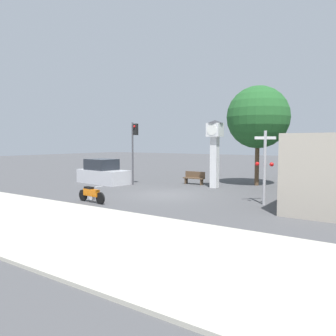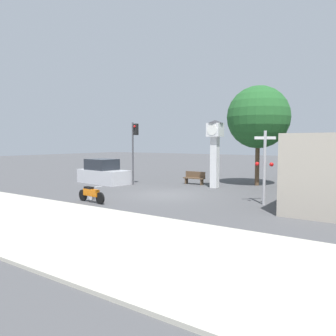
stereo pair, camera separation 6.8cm
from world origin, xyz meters
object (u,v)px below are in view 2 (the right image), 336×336
(traffic_light, at_px, (134,142))
(parked_car, at_px, (103,173))
(street_tree, at_px, (258,117))
(railroad_crossing_signal, at_px, (264,164))
(clock_tower, at_px, (215,143))
(motorcycle, at_px, (91,194))
(bench, at_px, (194,178))

(traffic_light, bearing_deg, parked_car, -166.77)
(traffic_light, height_order, street_tree, street_tree)
(traffic_light, relative_size, railroad_crossing_signal, 1.23)
(clock_tower, distance_m, traffic_light, 5.71)
(motorcycle, bearing_deg, parked_car, 137.31)
(street_tree, bearing_deg, parked_car, -152.30)
(railroad_crossing_signal, relative_size, parked_car, 0.82)
(railroad_crossing_signal, bearing_deg, parked_car, 172.75)
(motorcycle, xyz_separation_m, street_tree, (4.73, 11.14, 4.34))
(clock_tower, bearing_deg, bench, 157.49)
(street_tree, height_order, bench, street_tree)
(motorcycle, height_order, clock_tower, clock_tower)
(clock_tower, xyz_separation_m, street_tree, (1.95, 2.77, 1.79))
(bench, bearing_deg, street_tree, 26.13)
(bench, distance_m, parked_car, 6.78)
(clock_tower, bearing_deg, motorcycle, -108.38)
(traffic_light, bearing_deg, clock_tower, 18.70)
(motorcycle, distance_m, traffic_light, 7.52)
(motorcycle, relative_size, bench, 1.25)
(railroad_crossing_signal, bearing_deg, motorcycle, -149.57)
(street_tree, bearing_deg, traffic_light, -148.01)
(clock_tower, xyz_separation_m, bench, (-2.00, 0.83, -2.48))
(motorcycle, bearing_deg, bench, 91.51)
(traffic_light, xyz_separation_m, railroad_crossing_signal, (10.03, -2.19, -1.08))
(street_tree, bearing_deg, clock_tower, -125.17)
(clock_tower, height_order, bench, clock_tower)
(street_tree, relative_size, parked_car, 1.58)
(motorcycle, height_order, railroad_crossing_signal, railroad_crossing_signal)
(railroad_crossing_signal, relative_size, street_tree, 0.52)
(motorcycle, xyz_separation_m, clock_tower, (2.78, 8.37, 2.55))
(bench, bearing_deg, parked_car, -151.28)
(traffic_light, relative_size, bench, 2.78)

